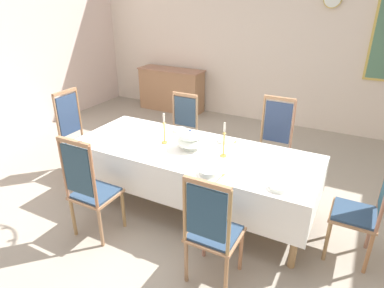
% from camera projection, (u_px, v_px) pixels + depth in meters
% --- Properties ---
extents(ground, '(7.75, 6.72, 0.04)m').
position_uv_depth(ground, '(193.00, 208.00, 4.13)').
color(ground, '#A19787').
extents(back_wall, '(7.75, 0.08, 3.39)m').
position_uv_depth(back_wall, '(279.00, 34.00, 6.16)').
color(back_wall, beige).
rests_on(back_wall, ground).
extents(dining_table, '(2.79, 1.06, 0.77)m').
position_uv_depth(dining_table, '(193.00, 155.00, 3.83)').
color(dining_table, '#9F7047').
rests_on(dining_table, ground).
extents(tablecloth, '(2.81, 1.08, 0.44)m').
position_uv_depth(tablecloth, '(193.00, 159.00, 3.85)').
color(tablecloth, white).
rests_on(tablecloth, dining_table).
extents(chair_south_a, '(0.44, 0.42, 1.16)m').
position_uv_depth(chair_south_a, '(90.00, 188.00, 3.41)').
color(chair_south_a, '#9C6B4A').
rests_on(chair_south_a, ground).
extents(chair_north_a, '(0.44, 0.42, 1.07)m').
position_uv_depth(chair_north_a, '(181.00, 130.00, 4.94)').
color(chair_north_a, '#A86B56').
rests_on(chair_north_a, ground).
extents(chair_south_b, '(0.44, 0.42, 1.10)m').
position_uv_depth(chair_south_b, '(212.00, 230.00, 2.84)').
color(chair_south_b, '#A16C59').
rests_on(chair_south_b, ground).
extents(chair_north_b, '(0.44, 0.42, 1.21)m').
position_uv_depth(chair_north_b, '(273.00, 145.00, 4.34)').
color(chair_north_b, '#A17A4E').
rests_on(chair_north_b, ground).
extents(chair_head_west, '(0.42, 0.44, 1.21)m').
position_uv_depth(chair_head_west, '(77.00, 135.00, 4.64)').
color(chair_head_west, '#A16F50').
rests_on(chair_head_west, ground).
extents(chair_head_east, '(0.42, 0.44, 1.12)m').
position_uv_depth(chair_head_east, '(364.00, 208.00, 3.12)').
color(chair_head_east, '#9C764C').
rests_on(chair_head_east, ground).
extents(soup_tureen, '(0.30, 0.30, 0.24)m').
position_uv_depth(soup_tureen, '(190.00, 140.00, 3.77)').
color(soup_tureen, white).
rests_on(soup_tureen, tablecloth).
extents(candlestick_west, '(0.07, 0.07, 0.37)m').
position_uv_depth(candlestick_west, '(164.00, 131.00, 3.90)').
color(candlestick_west, gold).
rests_on(candlestick_west, tablecloth).
extents(candlestick_east, '(0.07, 0.07, 0.39)m').
position_uv_depth(candlestick_east, '(224.00, 143.00, 3.57)').
color(candlestick_east, gold).
rests_on(candlestick_east, tablecloth).
extents(bowl_near_left, '(0.20, 0.20, 0.05)m').
position_uv_depth(bowl_near_left, '(209.00, 172.00, 3.27)').
color(bowl_near_left, white).
rests_on(bowl_near_left, tablecloth).
extents(bowl_near_right, '(0.16, 0.16, 0.04)m').
position_uv_depth(bowl_near_right, '(225.00, 140.00, 3.98)').
color(bowl_near_right, white).
rests_on(bowl_near_right, tablecloth).
extents(bowl_far_left, '(0.18, 0.18, 0.04)m').
position_uv_depth(bowl_far_left, '(279.00, 187.00, 3.02)').
color(bowl_far_left, white).
rests_on(bowl_far_left, tablecloth).
extents(bowl_far_right, '(0.17, 0.17, 0.04)m').
position_uv_depth(bowl_far_right, '(180.00, 130.00, 4.29)').
color(bowl_far_right, white).
rests_on(bowl_far_right, tablecloth).
extents(spoon_primary, '(0.03, 0.18, 0.01)m').
position_uv_depth(spoon_primary, '(222.00, 176.00, 3.24)').
color(spoon_primary, gold).
rests_on(spoon_primary, tablecloth).
extents(spoon_secondary, '(0.04, 0.18, 0.01)m').
position_uv_depth(spoon_secondary, '(235.00, 142.00, 3.96)').
color(spoon_secondary, gold).
rests_on(spoon_secondary, tablecloth).
extents(sideboard, '(1.44, 0.48, 0.90)m').
position_uv_depth(sideboard, '(172.00, 90.00, 7.33)').
color(sideboard, '#A27450').
rests_on(sideboard, ground).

